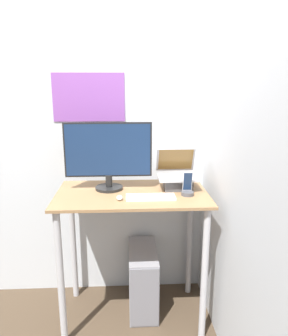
% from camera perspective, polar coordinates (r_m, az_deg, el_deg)
% --- Properties ---
extents(wall_back, '(6.00, 0.06, 2.60)m').
position_cam_1_polar(wall_back, '(2.67, -2.34, 4.38)').
color(wall_back, silver).
rests_on(wall_back, ground_plane).
extents(wall_side_right, '(0.05, 6.00, 2.60)m').
position_cam_1_polar(wall_side_right, '(2.07, 15.57, 0.88)').
color(wall_side_right, silver).
rests_on(wall_side_right, ground_plane).
extents(desk, '(1.08, 0.64, 1.01)m').
position_cam_1_polar(desk, '(2.42, -2.07, -8.95)').
color(desk, '#936D47').
rests_on(desk, ground_plane).
extents(laptop, '(0.29, 0.29, 0.29)m').
position_cam_1_polar(laptop, '(2.44, 5.86, -1.71)').
color(laptop, '#4C4C51').
rests_on(laptop, desk).
extents(monitor, '(0.63, 0.20, 0.49)m').
position_cam_1_polar(monitor, '(2.37, -6.25, 2.08)').
color(monitor, black).
rests_on(monitor, desk).
extents(keyboard, '(0.33, 0.13, 0.02)m').
position_cam_1_polar(keyboard, '(2.23, 1.17, -5.07)').
color(keyboard, white).
rests_on(keyboard, desk).
extents(mouse, '(0.04, 0.07, 0.03)m').
position_cam_1_polar(mouse, '(2.20, -4.28, -5.19)').
color(mouse, white).
rests_on(mouse, desk).
extents(cell_phone, '(0.09, 0.09, 0.17)m').
position_cam_1_polar(cell_phone, '(2.30, 7.59, -3.80)').
color(cell_phone, '#4C4C51').
rests_on(cell_phone, desk).
extents(computer_tower, '(0.22, 0.50, 0.50)m').
position_cam_1_polar(computer_tower, '(2.77, -0.22, -18.73)').
color(computer_tower, gray).
rests_on(computer_tower, ground_plane).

